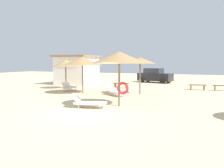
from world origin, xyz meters
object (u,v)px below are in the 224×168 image
at_px(parasol_4, 66,63).
at_px(bench_1, 222,87).
at_px(lounger_3, 116,91).
at_px(bench_0, 197,86).
at_px(lounger_0, 70,87).
at_px(parasol_3, 140,61).
at_px(parasol_0, 83,61).
at_px(lounger_1, 88,102).
at_px(parked_car, 155,76).
at_px(bench_2, 121,84).
at_px(beach_cabana, 77,70).
at_px(parasol_1, 119,58).

height_order(parasol_4, bench_1, parasol_4).
bearing_deg(parasol_4, bench_1, 16.97).
xyz_separation_m(parasol_4, lounger_3, (6.10, -2.51, -2.05)).
bearing_deg(bench_0, lounger_0, -152.68).
bearing_deg(parasol_3, parasol_0, -162.70).
distance_m(lounger_0, bench_0, 11.18).
xyz_separation_m(lounger_1, parked_car, (-0.78, 17.54, 0.50)).
relative_size(bench_1, bench_2, 0.99).
distance_m(parasol_3, bench_0, 6.49).
xyz_separation_m(parked_car, beach_cabana, (-7.25, -5.80, 0.79)).
relative_size(lounger_0, parked_car, 0.45).
height_order(lounger_1, parked_car, parked_car).
height_order(parasol_3, lounger_0, parasol_3).
height_order(parasol_0, lounger_0, parasol_0).
distance_m(bench_2, beach_cabana, 6.18).
relative_size(lounger_3, parked_car, 0.45).
xyz_separation_m(parasol_4, bench_1, (13.21, 4.03, -2.02)).
height_order(parasol_0, bench_0, parasol_0).
bearing_deg(lounger_1, parasol_4, 131.16).
distance_m(parasol_0, parasol_1, 6.22).
relative_size(parasol_1, lounger_0, 1.64).
distance_m(lounger_1, bench_2, 10.41).
bearing_deg(beach_cabana, bench_1, -0.52).
bearing_deg(lounger_3, bench_1, 42.63).
height_order(bench_2, parked_car, parked_car).
bearing_deg(parasol_1, bench_0, 72.01).
height_order(bench_1, bench_2, same).
height_order(bench_0, bench_2, same).
bearing_deg(beach_cabana, bench_2, -15.00).
relative_size(parasol_0, beach_cabana, 0.77).
distance_m(parasol_0, bench_1, 12.06).
bearing_deg(parked_car, lounger_3, -88.82).
bearing_deg(bench_2, parasol_0, -104.17).
height_order(parasol_3, beach_cabana, beach_cabana).
xyz_separation_m(parasol_0, lounger_0, (-1.89, 1.00, -2.21)).
bearing_deg(parasol_4, parasol_1, -38.60).
height_order(lounger_3, bench_1, lounger_3).
height_order(parasol_3, lounger_3, parasol_3).
relative_size(parasol_1, beach_cabana, 0.76).
relative_size(bench_0, parked_car, 0.36).
height_order(parasol_0, parasol_1, parasol_1).
distance_m(bench_0, bench_2, 6.91).
bearing_deg(bench_0, lounger_3, -129.12).
height_order(parasol_1, lounger_0, parasol_1).
bearing_deg(parked_car, parasol_1, -82.66).
bearing_deg(bench_1, parasol_4, -163.03).
bearing_deg(parasol_1, beach_cabana, 131.69).
relative_size(parasol_4, bench_1, 1.76).
height_order(lounger_0, lounger_3, lounger_0).
xyz_separation_m(lounger_0, beach_cabana, (-2.71, 5.49, 1.29)).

